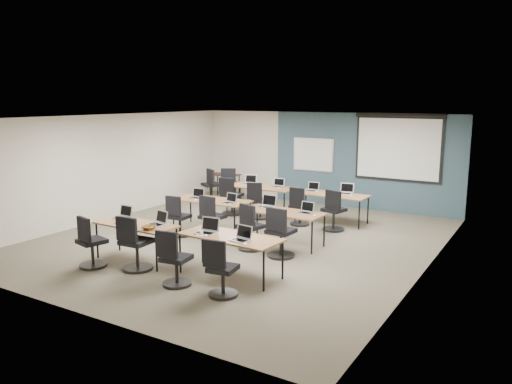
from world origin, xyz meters
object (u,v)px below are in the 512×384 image
Objects in this scene: task_chair_8 at (231,199)px; utility_table at (224,177)px; laptop_0 at (123,215)px; laptop_2 at (207,229)px; task_chair_2 at (174,263)px; task_chair_9 at (259,204)px; task_chair_11 at (333,214)px; task_chair_5 at (211,221)px; laptop_10 at (312,189)px; training_table_mid_left at (211,201)px; laptop_6 at (267,204)px; task_chair_10 at (299,210)px; laptop_5 at (230,201)px; laptop_8 at (249,182)px; training_table_back_right at (331,196)px; task_chair_3 at (221,273)px; whiteboard at (313,155)px; laptop_1 at (159,221)px; task_chair_7 at (280,237)px; projector_screen at (398,144)px; training_table_front_right at (230,238)px; laptop_7 at (306,210)px; spare_chair_b at (211,188)px; training_table_mid_right at (283,213)px; laptop_3 at (242,237)px; task_chair_1 at (135,248)px; task_chair_4 at (178,220)px; training_table_front_left at (136,226)px; laptop_9 at (278,185)px; task_chair_6 at (250,231)px; laptop_11 at (346,191)px; spare_chair_a at (233,188)px; training_table_back_left at (261,188)px.

task_chair_8 is 2.38m from utility_table.
laptop_0 is 0.89× the size of laptop_2.
task_chair_2 is (2.06, -0.89, -0.39)m from laptop_0.
task_chair_9 is 0.97× the size of task_chair_11.
task_chair_2 is 2.81m from task_chair_5.
task_chair_11 is (0.96, -0.88, -0.37)m from laptop_10.
task_chair_11 is (2.55, 1.39, -0.27)m from training_table_mid_left.
task_chair_10 is at bearing 91.96° from laptop_6.
laptop_8 is at bearing 120.45° from laptop_5.
task_chair_3 is at bearing -84.02° from training_table_back_right.
whiteboard is 3.74× the size of laptop_1.
task_chair_3 is 0.93× the size of task_chair_7.
projector_screen is 1.26× the size of training_table_mid_left.
training_table_front_right is 1.08m from task_chair_2.
laptop_0 is 0.33× the size of task_chair_2.
laptop_7 is 5.15m from spare_chair_b.
laptop_1 is at bearing -121.27° from training_table_mid_right.
task_chair_7 is (-0.06, 1.49, -0.37)m from laptop_3.
task_chair_7 is at bearing 59.22° from laptop_2.
task_chair_1 is 2.32m from task_chair_4.
training_table_mid_left is at bearing -128.88° from projector_screen.
laptop_3 is 4.88m from laptop_10.
task_chair_5 is at bearing 137.81° from training_table_front_right.
laptop_9 reaches higher than training_table_front_left.
laptop_7 is (0.88, 0.83, 0.38)m from task_chair_6.
laptop_5 is 0.29× the size of task_chair_8.
task_chair_1 is 2.85× the size of laptop_2.
laptop_5 is (-2.65, -4.17, -1.10)m from projector_screen.
task_chair_8 is at bearing 105.64° from task_chair_2.
laptop_3 is (1.72, -6.60, -0.66)m from whiteboard.
task_chair_11 reaches higher than task_chair_3.
laptop_3 is 0.32× the size of task_chair_5.
task_chair_10 is at bearing 39.72° from training_table_mid_left.
laptop_10 is at bearing 74.16° from training_table_front_left.
training_table_mid_left is 1.91× the size of task_chair_6.
training_table_front_left is 4.86× the size of laptop_11.
laptop_9 is at bearing 99.86° from laptop_2.
spare_chair_b is at bearing -163.64° from projector_screen.
task_chair_3 is 0.93× the size of spare_chair_a.
training_table_mid_left is 3.06m from training_table_back_right.
task_chair_7 is at bearing -53.69° from training_table_back_left.
training_table_front_right is at bearing -84.19° from training_table_mid_right.
whiteboard reaches higher than spare_chair_b.
laptop_3 is 6.78m from spare_chair_a.
task_chair_2 reaches higher than training_table_back_right.
training_table_front_right is at bearing 7.09° from training_table_front_left.
task_chair_2 is at bearing -94.92° from training_table_mid_right.
training_table_mid_left is 1.85× the size of task_chair_7.
task_chair_2 is (-0.07, -0.84, -0.40)m from laptop_2.
laptop_5 is at bearing -122.73° from training_table_back_right.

